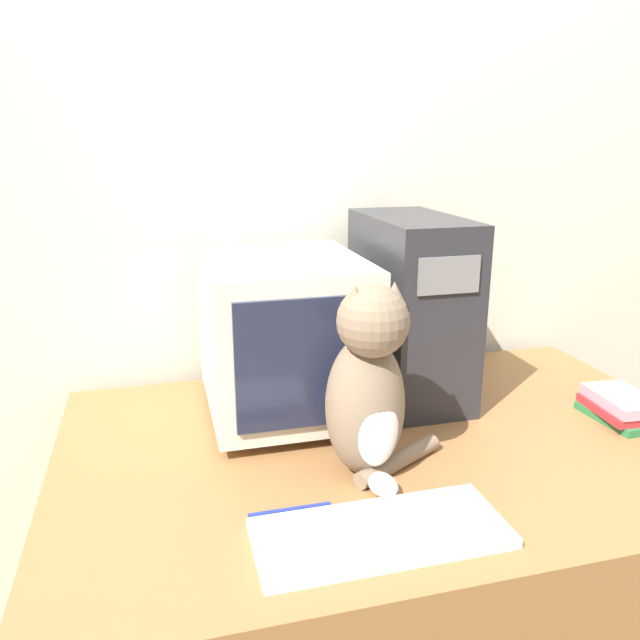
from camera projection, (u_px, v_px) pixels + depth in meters
The scene contains 8 objects.
wall_back at pixel (330, 189), 1.73m from camera, with size 7.00×0.05×2.50m.
desk at pixel (389, 582), 1.48m from camera, with size 1.45×0.94×0.75m.
crt_monitor at pixel (283, 334), 1.47m from camera, with size 0.36×0.45×0.38m.
computer_tower at pixel (410, 307), 1.57m from camera, with size 0.21×0.41×0.46m.
keyboard at pixel (381, 533), 1.04m from camera, with size 0.43×0.18×0.02m.
cat at pixel (369, 389), 1.19m from camera, with size 0.27×0.21×0.39m.
book_stack at pixel (622, 407), 1.47m from camera, with size 0.15×0.18×0.06m.
pen at pixel (290, 510), 1.11m from camera, with size 0.15×0.01×0.01m.
Camera 1 is at (-0.48, -0.69, 1.40)m, focal length 35.00 mm.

